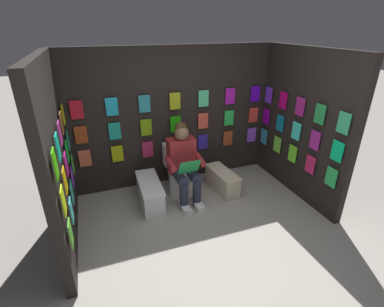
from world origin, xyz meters
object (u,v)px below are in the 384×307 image
at_px(toilet, 179,173).
at_px(comic_longbox_near, 222,181).
at_px(comic_longbox_far, 150,193).
at_px(person_reading, 184,163).

xyz_separation_m(toilet, comic_longbox_near, (-0.65, 0.21, -0.16)).
relative_size(toilet, comic_longbox_near, 1.08).
relative_size(toilet, comic_longbox_far, 0.94).
relative_size(person_reading, comic_longbox_near, 1.67).
distance_m(toilet, person_reading, 0.35).
bearing_deg(comic_longbox_far, toilet, -157.98).
distance_m(toilet, comic_longbox_far, 0.57).
bearing_deg(comic_longbox_near, person_reading, -4.09).
bearing_deg(toilet, comic_longbox_far, 19.32).
bearing_deg(toilet, person_reading, 89.90).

